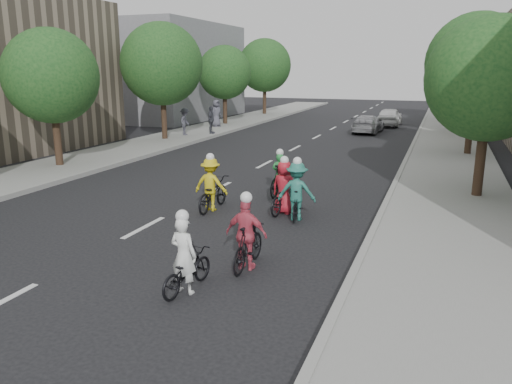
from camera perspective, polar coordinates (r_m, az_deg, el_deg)
The scene contains 25 objects.
ground at distance 14.22m, azimuth -12.69°, elevation -3.99°, with size 120.00×120.00×0.00m, color black.
sidewalk_left at distance 26.68m, azimuth -15.48°, elevation 4.37°, with size 4.00×80.00×0.15m, color gray.
curb_left at distance 25.59m, azimuth -11.92°, elevation 4.21°, with size 0.18×80.00×0.18m, color #999993.
sidewalk_right at distance 21.68m, azimuth 21.34°, elevation 1.77°, with size 4.00×80.00×0.15m, color gray.
curb_right at distance 21.72m, azimuth 16.21°, elevation 2.24°, with size 0.18×80.00×0.18m, color #999993.
bldg_sw at distance 45.78m, azimuth -10.70°, elevation 13.39°, with size 10.00×14.00×8.00m, color slate.
tree_l_2 at distance 23.37m, azimuth -22.36°, elevation 12.14°, with size 4.00×4.00×5.97m.
tree_l_3 at distance 30.62m, azimuth -10.73°, elevation 14.17°, with size 4.80×4.80×6.93m.
tree_l_4 at distance 38.62m, azimuth -3.62°, elevation 13.48°, with size 4.00×4.00×5.97m.
tree_l_5 at distance 46.98m, azimuth 1.00°, elevation 14.27°, with size 4.80×4.80×6.93m.
tree_r_0 at distance 17.90m, azimuth 25.10°, elevation 11.62°, with size 4.00×4.00×5.97m.
tree_r_1 at distance 26.89m, azimuth 23.90°, elevation 13.30°, with size 4.80×4.80×6.93m.
tree_r_2 at distance 35.88m, azimuth 23.12°, elevation 12.37°, with size 4.00×4.00×5.97m.
tree_r_3 at distance 44.87m, azimuth 22.79°, elevation 13.23°, with size 4.80×4.80×6.93m.
cyclist_0 at distance 14.49m, azimuth 4.70°, elevation -0.35°, with size 1.17×1.56×1.86m.
cyclist_1 at distance 15.18m, azimuth 3.28°, elevation -0.13°, with size 0.92×1.89×1.77m.
cyclist_2 at distance 10.00m, azimuth -8.04°, elevation -8.28°, with size 0.74×1.64×1.70m.
cyclist_3 at distance 17.23m, azimuth 2.79°, elevation 1.61°, with size 0.62×1.91×1.65m.
cyclist_4 at distance 15.49m, azimuth -5.09°, elevation 0.31°, with size 1.07×1.93×1.80m.
cyclist_5 at distance 10.96m, azimuth -0.99°, elevation -5.55°, with size 0.94×1.68×1.76m.
follow_car_lead at distance 35.02m, azimuth 12.67°, elevation 7.60°, with size 1.68×4.13×1.20m, color #A7A7AC.
follow_car_trail at distance 39.54m, azimuth 15.01°, elevation 8.30°, with size 1.64×4.08×1.39m, color silver.
spectator_0 at distance 32.19m, azimuth -8.12°, elevation 7.98°, with size 1.10×0.63×1.71m, color #4A4956.
spectator_1 at distance 32.71m, azimuth -5.16°, elevation 8.21°, with size 1.03×0.43×1.77m, color #474953.
spectator_2 at distance 36.68m, azimuth -4.56°, elevation 8.97°, with size 0.94×0.61×1.93m, color #545462.
Camera 1 is at (7.55, -11.26, 4.32)m, focal length 35.00 mm.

